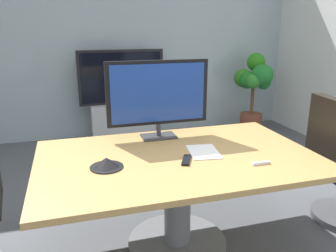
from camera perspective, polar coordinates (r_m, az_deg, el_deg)
wall_back_glass_partition at (r=5.15m, az=-9.46°, el=14.65°), size 5.65×0.10×2.94m
conference_table at (r=2.51m, az=1.64°, el=-8.73°), size 1.98×1.23×0.73m
tv_monitor at (r=2.74m, az=-1.68°, el=5.26°), size 0.84×0.18×0.64m
wall_display_unit at (r=4.95m, az=-7.68°, el=2.59°), size 1.20×0.36×1.31m
potted_plant at (r=5.39m, az=14.21°, el=6.56°), size 0.51×0.56×1.22m
conference_phone at (r=2.27m, az=-10.34°, el=-6.19°), size 0.22×0.22×0.07m
remote_control at (r=2.34m, az=3.11°, el=-5.75°), size 0.12×0.17×0.02m
whiteboard_marker at (r=2.37m, az=15.44°, el=-6.06°), size 0.13×0.02×0.02m
paper_notepad at (r=2.51m, az=6.01°, el=-4.35°), size 0.25×0.33×0.01m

